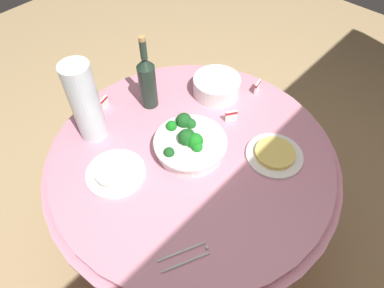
% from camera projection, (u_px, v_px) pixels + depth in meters
% --- Properties ---
extents(ground_plane, '(6.00, 6.00, 0.00)m').
position_uv_depth(ground_plane, '(192.00, 234.00, 1.90)').
color(ground_plane, tan).
extents(buffet_table, '(1.16, 1.16, 0.74)m').
position_uv_depth(buffet_table, '(192.00, 200.00, 1.61)').
color(buffet_table, maroon).
rests_on(buffet_table, ground_plane).
extents(broccoli_bowl, '(0.28, 0.28, 0.11)m').
position_uv_depth(broccoli_bowl, '(189.00, 143.00, 1.31)').
color(broccoli_bowl, white).
rests_on(broccoli_bowl, buffet_table).
extents(plate_stack, '(0.21, 0.21, 0.08)m').
position_uv_depth(plate_stack, '(217.00, 86.00, 1.52)').
color(plate_stack, white).
rests_on(plate_stack, buffet_table).
extents(wine_bottle, '(0.07, 0.07, 0.34)m').
position_uv_depth(wine_bottle, '(147.00, 81.00, 1.41)').
color(wine_bottle, '#203126').
rests_on(wine_bottle, buffet_table).
extents(decorative_fruit_vase, '(0.11, 0.11, 0.34)m').
position_uv_depth(decorative_fruit_vase, '(87.00, 107.00, 1.28)').
color(decorative_fruit_vase, silver).
rests_on(decorative_fruit_vase, buffet_table).
extents(serving_tongs, '(0.16, 0.11, 0.01)m').
position_uv_depth(serving_tongs, '(186.00, 256.00, 1.06)').
color(serving_tongs, silver).
rests_on(serving_tongs, buffet_table).
extents(food_plate_noodles, '(0.22, 0.22, 0.03)m').
position_uv_depth(food_plate_noodles, '(275.00, 154.00, 1.31)').
color(food_plate_noodles, white).
rests_on(food_plate_noodles, buffet_table).
extents(food_plate_rice, '(0.22, 0.22, 0.04)m').
position_uv_depth(food_plate_rice, '(115.00, 172.00, 1.26)').
color(food_plate_rice, white).
rests_on(food_plate_rice, buffet_table).
extents(label_placard_front, '(0.05, 0.04, 0.05)m').
position_uv_depth(label_placard_front, '(231.00, 116.00, 1.42)').
color(label_placard_front, white).
rests_on(label_placard_front, buffet_table).
extents(label_placard_mid, '(0.05, 0.02, 0.05)m').
position_uv_depth(label_placard_mid, '(104.00, 102.00, 1.47)').
color(label_placard_mid, white).
rests_on(label_placard_mid, buffet_table).
extents(label_placard_rear, '(0.05, 0.02, 0.05)m').
position_uv_depth(label_placard_rear, '(258.00, 86.00, 1.54)').
color(label_placard_rear, white).
rests_on(label_placard_rear, buffet_table).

